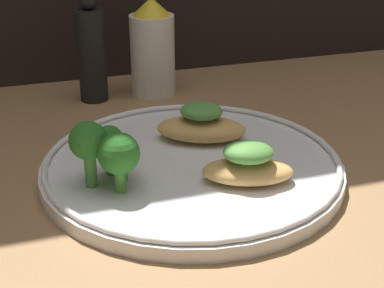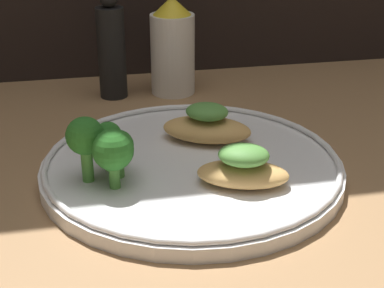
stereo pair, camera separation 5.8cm
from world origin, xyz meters
TOP-DOWN VIEW (x-y plane):
  - ground_plane at (0.00, 0.00)cm, footprint 180.00×180.00cm
  - plate at (0.00, 0.00)cm, footprint 30.18×30.18cm
  - grilled_meat_front at (3.70, -5.42)cm, footprint 9.49×6.92cm
  - grilled_meat_middle at (2.63, 4.94)cm, footprint 10.87×8.62cm
  - broccoli_bunch at (-8.63, -2.16)cm, footprint 6.21×7.19cm
  - sauce_bottle at (2.32, 24.51)cm, footprint 5.96×5.96cm
  - pepper_grinder at (-5.84, 24.51)cm, footprint 3.69×3.69cm

SIDE VIEW (x-z plane):
  - ground_plane at x=0.00cm, z-range -1.00..0.00cm
  - plate at x=0.00cm, z-range -0.01..1.99cm
  - grilled_meat_middle at x=2.63cm, z-range 0.93..5.10cm
  - grilled_meat_front at x=3.70cm, z-range 1.05..4.98cm
  - broccoli_bunch at x=-8.63cm, z-range 1.98..8.37cm
  - sauce_bottle at x=2.32cm, z-range -0.28..12.87cm
  - pepper_grinder at x=-5.84cm, z-range -0.64..13.81cm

